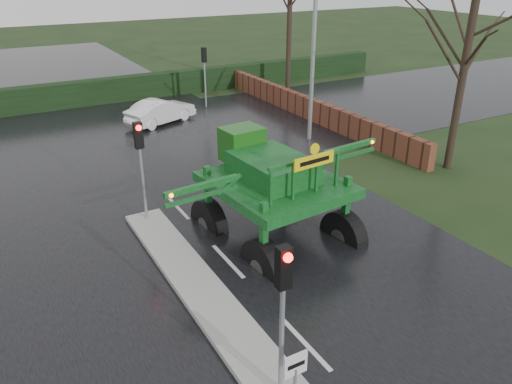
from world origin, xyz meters
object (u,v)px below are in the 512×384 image
keep_left_sign (295,372)px  traffic_signal_mid (140,151)px  traffic_signal_near (283,291)px  traffic_signal_far (204,64)px  street_light_right (309,12)px  white_sedan (162,123)px  crop_sprayer (260,200)px

keep_left_sign → traffic_signal_mid: bearing=90.0°
traffic_signal_near → traffic_signal_far: (7.80, 21.02, 0.00)m
traffic_signal_near → street_light_right: (9.49, 13.01, 3.40)m
traffic_signal_far → street_light_right: size_ratio=0.35×
keep_left_sign → white_sedan: size_ratio=0.34×
street_light_right → white_sedan: street_light_right is taller
traffic_signal_mid → traffic_signal_far: bearing=58.1°
traffic_signal_mid → white_sedan: traffic_signal_mid is taller
street_light_right → crop_sprayer: (-7.46, -8.59, -3.91)m
street_light_right → white_sedan: (-5.18, 6.15, -5.99)m
traffic_signal_near → traffic_signal_mid: bearing=90.0°
crop_sprayer → white_sedan: 15.06m
keep_left_sign → white_sedan: (4.31, 19.65, -1.06)m
street_light_right → traffic_signal_mid: bearing=-154.6°
traffic_signal_far → crop_sprayer: (-5.76, -16.59, -0.51)m
traffic_signal_far → white_sedan: 4.72m
traffic_signal_mid → traffic_signal_far: 14.75m
traffic_signal_near → white_sedan: size_ratio=0.88×
keep_left_sign → traffic_signal_far: traffic_signal_far is taller
traffic_signal_far → street_light_right: (1.69, -8.01, 3.40)m
keep_left_sign → street_light_right: size_ratio=0.14×
white_sedan → street_light_right: bearing=-161.6°
white_sedan → crop_sprayer: bearing=149.5°
traffic_signal_near → traffic_signal_far: same height
traffic_signal_far → street_light_right: 8.86m
traffic_signal_far → traffic_signal_near: bearing=69.6°
keep_left_sign → white_sedan: 20.15m
keep_left_sign → street_light_right: bearing=54.9°
traffic_signal_near → traffic_signal_mid: 8.50m
keep_left_sign → white_sedan: bearing=77.6°
keep_left_sign → crop_sprayer: size_ratio=0.17×
traffic_signal_mid → street_light_right: bearing=25.4°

